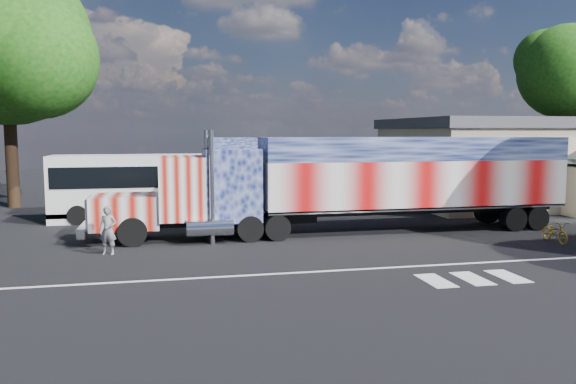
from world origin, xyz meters
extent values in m
plane|color=black|center=(0.00, 0.00, 0.00)|extent=(100.00, 100.00, 0.00)
cube|color=silver|center=(0.00, -3.00, 0.01)|extent=(30.00, 0.15, 0.01)
cube|color=silver|center=(2.80, -4.80, 0.01)|extent=(0.70, 1.60, 0.01)
cube|color=silver|center=(4.00, -4.80, 0.01)|extent=(0.70, 1.60, 0.01)
cube|color=silver|center=(5.20, -4.80, 0.01)|extent=(0.70, 1.60, 0.01)
cube|color=black|center=(-3.33, 3.44, 0.71)|extent=(9.16, 1.02, 0.31)
cube|color=tan|center=(-6.59, 3.44, 1.22)|extent=(2.64, 2.24, 1.32)
cube|color=silver|center=(-7.96, 3.44, 1.22)|extent=(0.12, 1.93, 1.18)
cube|color=silver|center=(-8.17, 3.44, 0.56)|extent=(0.31, 2.54, 0.37)
cube|color=tan|center=(-4.35, 3.44, 2.14)|extent=(1.83, 2.54, 2.54)
cube|color=black|center=(-5.22, 3.44, 2.59)|extent=(0.06, 2.14, 0.92)
cube|color=#49558D|center=(-2.32, 3.44, 2.24)|extent=(2.24, 2.54, 2.95)
cube|color=#49558D|center=(-2.32, 3.44, 3.92)|extent=(1.83, 2.44, 0.51)
cylinder|color=silver|center=(-3.23, 4.78, 2.24)|extent=(0.20, 0.20, 4.48)
cylinder|color=silver|center=(-3.23, 2.10, 2.24)|extent=(0.20, 0.20, 4.48)
cylinder|color=silver|center=(-3.33, 4.76, 0.66)|extent=(1.83, 0.67, 0.67)
cylinder|color=silver|center=(-3.33, 2.12, 0.66)|extent=(1.83, 0.67, 0.67)
cylinder|color=black|center=(-6.28, 2.32, 0.56)|extent=(1.12, 0.36, 1.12)
cylinder|color=black|center=(-6.28, 4.56, 0.56)|extent=(1.12, 0.36, 1.12)
cylinder|color=black|center=(-1.71, 2.37, 0.53)|extent=(1.06, 0.56, 1.06)
cylinder|color=black|center=(-1.71, 4.51, 0.53)|extent=(1.06, 0.56, 1.06)
cylinder|color=black|center=(-0.59, 2.37, 0.53)|extent=(1.06, 0.56, 1.06)
cylinder|color=black|center=(-0.59, 4.51, 0.53)|extent=(1.06, 0.56, 1.06)
cube|color=black|center=(5.82, 3.44, 0.97)|extent=(13.22, 1.12, 0.31)
cube|color=#D77475|center=(5.82, 3.44, 2.14)|extent=(13.63, 2.64, 2.03)
cube|color=#465387|center=(5.82, 3.44, 3.66)|extent=(13.63, 2.64, 1.02)
cube|color=silver|center=(5.82, 3.44, 1.12)|extent=(13.63, 2.64, 0.12)
cube|color=silver|center=(12.66, 3.44, 2.64)|extent=(0.04, 2.54, 2.95)
cylinder|color=black|center=(10.20, 2.37, 0.53)|extent=(1.06, 0.56, 1.06)
cylinder|color=black|center=(10.20, 4.51, 0.53)|extent=(1.06, 0.56, 1.06)
cylinder|color=black|center=(11.31, 2.37, 0.53)|extent=(1.06, 0.56, 1.06)
cylinder|color=black|center=(11.31, 4.51, 0.53)|extent=(1.06, 0.56, 1.06)
cube|color=white|center=(-4.95, 9.27, 1.63)|extent=(11.16, 2.42, 3.26)
cube|color=black|center=(-4.95, 9.27, 2.23)|extent=(10.79, 2.47, 1.02)
cube|color=black|center=(-4.95, 9.27, 0.42)|extent=(11.16, 2.42, 0.23)
cube|color=black|center=(-10.53, 9.27, 1.77)|extent=(0.06, 2.14, 1.30)
cylinder|color=black|center=(-9.14, 8.11, 0.47)|extent=(0.93, 0.28, 0.93)
cylinder|color=black|center=(-9.14, 10.44, 0.47)|extent=(0.93, 0.28, 0.93)
cylinder|color=black|center=(-2.16, 8.11, 0.47)|extent=(0.93, 0.28, 0.93)
cylinder|color=black|center=(-2.16, 10.44, 0.47)|extent=(0.93, 0.28, 0.93)
cylinder|color=black|center=(-1.32, 8.11, 0.47)|extent=(0.93, 0.28, 0.93)
cylinder|color=black|center=(-1.32, 10.44, 0.47)|extent=(0.93, 0.28, 0.93)
cube|color=beige|center=(20.00, 11.00, 2.30)|extent=(22.00, 10.00, 4.60)
cube|color=#46464B|center=(20.00, 11.00, 4.90)|extent=(22.40, 10.40, 0.60)
cube|color=#1E5926|center=(12.00, 5.96, 2.40)|extent=(1.60, 0.08, 1.20)
cube|color=#1E5926|center=(16.00, 5.96, 2.40)|extent=(1.60, 0.08, 1.20)
imported|color=slate|center=(-7.06, 1.05, 0.88)|extent=(0.74, 0.59, 1.76)
imported|color=gold|center=(10.19, -0.45, 0.43)|extent=(0.72, 1.68, 0.86)
cylinder|color=black|center=(26.32, 19.87, 3.67)|extent=(0.70, 0.70, 7.34)
sphere|color=#235915|center=(26.32, 19.87, 9.17)|extent=(7.45, 7.45, 7.45)
sphere|color=#235915|center=(25.20, 20.99, 10.22)|extent=(4.85, 4.85, 4.85)
cylinder|color=black|center=(-13.75, 15.58, 3.82)|extent=(0.70, 0.70, 7.64)
sphere|color=#235915|center=(-13.75, 15.58, 9.55)|extent=(9.58, 9.58, 9.58)
sphere|color=#235915|center=(-11.84, 14.15, 8.46)|extent=(6.70, 6.70, 6.70)
camera|label=1|loc=(-4.94, -19.77, 4.41)|focal=35.00mm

